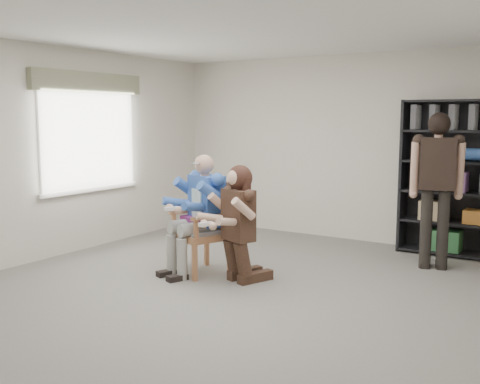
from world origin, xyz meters
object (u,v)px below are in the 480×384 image
Objects in this scene: armchair at (201,228)px; standing_man at (436,193)px; bookshelf at (470,179)px; kneeling_woman at (236,226)px; seated_man at (201,214)px.

standing_man is (2.32, 1.69, 0.40)m from armchair.
standing_man is (-0.24, -0.83, -0.10)m from bookshelf.
bookshelf is at bearing 66.22° from armchair.
seated_man is at bearing -170.05° from kneeling_woman.
seated_man is 0.60m from kneeling_woman.
kneeling_woman is 2.53m from standing_man.
standing_man is (1.74, 1.81, 0.29)m from kneeling_woman.
seated_man is 2.88m from standing_man.
standing_man is at bearing 57.69° from armchair.
bookshelf is at bearing 57.10° from standing_man.
standing_man reaches higher than armchair.
kneeling_woman is at bearing -126.83° from bookshelf.
standing_man reaches higher than seated_man.
standing_man is at bearing 67.74° from kneeling_woman.
armchair is 0.58× the size of standing_man.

